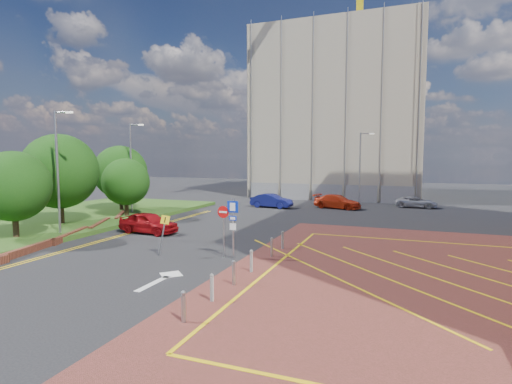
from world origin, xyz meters
The scene contains 20 objects.
ground centered at (0.00, 0.00, 0.00)m, with size 140.00×140.00×0.00m, color black.
grass_bed centered at (-18.00, 6.00, 0.15)m, with size 14.00×32.00×0.30m, color #294B18.
retaining_wall centered at (-11.80, 2.00, 0.20)m, with size 6.06×20.33×0.40m.
tree_a centered at (-14.00, 0.00, 3.50)m, with size 4.40×4.40×5.41m.
tree_b centered at (-15.50, 5.00, 4.24)m, with size 5.60×5.60×6.74m.
tree_c centered at (-13.50, 10.00, 3.19)m, with size 4.00×4.00×4.90m.
tree_d centered at (-16.50, 13.00, 3.87)m, with size 5.00×5.00×6.08m.
lamp_left_near centered at (-12.42, 2.00, 4.66)m, with size 1.53×0.16×8.00m.
lamp_left_far centered at (-14.42, 12.00, 4.66)m, with size 1.53×0.16×8.00m.
lamp_back centered at (4.08, 28.00, 4.36)m, with size 1.53×0.16×8.00m.
sign_cluster centered at (0.30, 0.98, 1.95)m, with size 1.17×0.12×3.20m.
warning_sign centered at (-3.18, 0.10, 1.43)m, with size 0.70×0.41×2.25m.
bollard_row centered at (2.30, -1.67, 0.47)m, with size 0.14×11.14×0.90m.
construction_building centered at (0.00, 40.00, 11.00)m, with size 21.20×19.20×22.00m, color #A89B89.
tower_crane centered at (2.00, 39.44, 25.85)m, with size 1.60×35.00×35.40m.
construction_fence centered at (1.00, 30.00, 1.00)m, with size 21.60×0.06×2.00m, color gray.
car_red_left centered at (-7.90, 5.32, 0.74)m, with size 1.74×4.33×1.47m, color #9E0D12.
car_blue_back centered at (-4.24, 21.55, 0.73)m, with size 1.54×4.41×1.45m, color navy.
car_red_back centered at (2.32, 23.35, 0.71)m, with size 1.98×4.88×1.42m, color red.
car_silver_back centered at (9.95, 26.96, 0.58)m, with size 1.92×4.17×1.16m, color #B7B8BF.
Camera 1 is at (8.89, -17.84, 5.36)m, focal length 28.00 mm.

